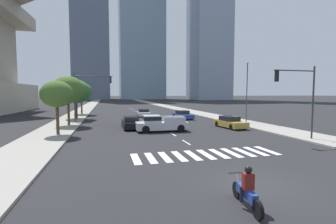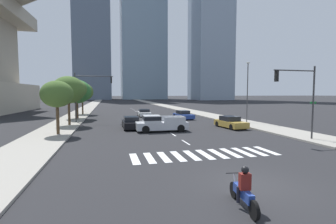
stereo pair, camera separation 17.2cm
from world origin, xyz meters
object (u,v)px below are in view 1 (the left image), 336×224
traffic_signal_far (89,88)px  street_tree_fifth (81,92)px  street_tree_second (68,90)px  street_lamp_east (247,88)px  sedan_gold_0 (230,122)px  sedan_white_3 (143,113)px  street_tree_fourth (76,92)px  traffic_signal_near (299,90)px  pickup_truck (159,124)px  street_tree_third (75,89)px  motorcycle_lead (247,191)px  sedan_black_2 (131,123)px  street_tree_nearest (57,94)px  sedan_blue_1 (183,115)px

traffic_signal_far → street_tree_fifth: (-2.15, 13.08, -0.38)m
traffic_signal_far → street_tree_second: (-2.15, -3.02, -0.25)m
street_lamp_east → traffic_signal_far: bearing=164.2°
sedan_gold_0 → street_tree_second: size_ratio=0.78×
sedan_white_3 → street_tree_fourth: street_tree_fourth is taller
traffic_signal_near → street_tree_fifth: bearing=-57.3°
pickup_truck → street_tree_third: (-9.64, 13.19, 3.70)m
motorcycle_lead → sedan_black_2: size_ratio=0.48×
motorcycle_lead → traffic_signal_near: (10.62, 9.54, 3.63)m
pickup_truck → street_tree_nearest: 10.11m
motorcycle_lead → street_tree_fourth: (-8.98, 32.24, 3.61)m
street_tree_third → street_lamp_east: bearing=-22.5°
sedan_gold_0 → traffic_signal_far: 18.72m
street_tree_second → pickup_truck: bearing=-34.6°
sedan_gold_0 → street_tree_fourth: street_tree_fourth is taller
traffic_signal_far → street_lamp_east: street_lamp_east is taller
sedan_blue_1 → street_tree_fifth: 19.73m
sedan_blue_1 → street_tree_fifth: size_ratio=0.85×
sedan_black_2 → traffic_signal_near: (12.60, -10.69, 3.60)m
traffic_signal_near → street_tree_third: 28.73m
sedan_blue_1 → street_tree_second: bearing=-78.3°
sedan_gold_0 → street_tree_third: 22.33m
sedan_black_2 → street_tree_third: street_tree_third is taller
sedan_gold_0 → traffic_signal_far: (-15.90, 9.04, 3.97)m
sedan_gold_0 → sedan_white_3: size_ratio=1.04×
sedan_black_2 → street_tree_fourth: bearing=29.9°
sedan_blue_1 → street_lamp_east: (6.35, -7.53, 4.06)m
street_tree_second → sedan_black_2: bearing=-28.4°
sedan_gold_0 → street_lamp_east: bearing=124.6°
sedan_blue_1 → street_tree_third: size_ratio=0.85×
pickup_truck → sedan_gold_0: bearing=-174.4°
sedan_black_2 → street_tree_third: size_ratio=0.81×
street_lamp_east → street_tree_fifth: 29.04m
sedan_black_2 → street_tree_nearest: size_ratio=0.94×
sedan_black_2 → sedan_white_3: bearing=-14.2°
street_tree_fourth → sedan_black_2: bearing=-59.7°
street_tree_third → street_tree_fifth: bearing=90.0°
street_tree_second → street_tree_nearest: bearing=-90.0°
sedan_gold_0 → traffic_signal_far: bearing=-124.3°
pickup_truck → sedan_gold_0: 8.43m
sedan_blue_1 → pickup_truck: bearing=-33.6°
street_tree_nearest → street_tree_second: 6.93m
pickup_truck → street_tree_third: size_ratio=0.92×
street_tree_third → street_tree_fifth: 9.58m
street_tree_third → street_tree_second: bearing=-90.0°
sedan_blue_1 → traffic_signal_near: (3.77, -19.36, 3.62)m
sedan_blue_1 → street_tree_second: size_ratio=0.84×
traffic_signal_near → street_tree_fifth: traffic_signal_near is taller
street_tree_fifth → sedan_black_2: bearing=-70.6°
sedan_gold_0 → street_tree_fourth: size_ratio=0.78×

